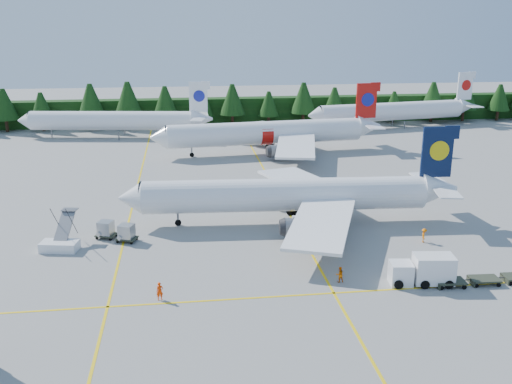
{
  "coord_description": "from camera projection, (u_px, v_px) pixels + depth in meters",
  "views": [
    {
      "loc": [
        -6.96,
        -51.27,
        23.79
      ],
      "look_at": [
        1.57,
        14.63,
        3.5
      ],
      "focal_mm": 40.0,
      "sensor_mm": 36.0,
      "label": 1
    }
  ],
  "objects": [
    {
      "name": "taxi_stripe_cross",
      "position": [
        268.0,
        297.0,
        50.74
      ],
      "size": [
        80.0,
        0.25,
        0.01
      ],
      "primitive_type": "cube",
      "color": "yellow",
      "rests_on": "ground"
    },
    {
      "name": "airliner_navy",
      "position": [
        279.0,
        196.0,
        68.16
      ],
      "size": [
        39.81,
        32.69,
        11.57
      ],
      "rotation": [
        0.0,
        0.0,
        -0.06
      ],
      "color": "white",
      "rests_on": "ground"
    },
    {
      "name": "taxi_stripe_a",
      "position": [
        131.0,
        210.0,
        73.68
      ],
      "size": [
        0.25,
        120.0,
        0.01
      ],
      "primitive_type": "cube",
      "color": "yellow",
      "rests_on": "ground"
    },
    {
      "name": "crew_a",
      "position": [
        160.0,
        291.0,
        50.01
      ],
      "size": [
        0.67,
        0.51,
        1.67
      ],
      "primitive_type": "imported",
      "rotation": [
        0.0,
        0.0,
        0.19
      ],
      "color": "#F53B05",
      "rests_on": "ground"
    },
    {
      "name": "airliner_far_left",
      "position": [
        106.0,
        120.0,
        117.77
      ],
      "size": [
        39.35,
        8.78,
        11.47
      ],
      "rotation": [
        0.0,
        0.0,
        -0.14
      ],
      "color": "white",
      "rests_on": "ground"
    },
    {
      "name": "airliner_far_right",
      "position": [
        387.0,
        111.0,
        128.22
      ],
      "size": [
        40.66,
        10.07,
        11.89
      ],
      "rotation": [
        0.0,
        0.0,
        0.16
      ],
      "color": "white",
      "rests_on": "ground"
    },
    {
      "name": "dolly_train",
      "position": [
        501.0,
        278.0,
        53.4
      ],
      "size": [
        12.94,
        1.95,
        0.16
      ],
      "rotation": [
        0.0,
        0.0,
        -0.05
      ],
      "color": "#323627",
      "rests_on": "ground"
    },
    {
      "name": "service_truck",
      "position": [
        422.0,
        270.0,
        52.93
      ],
      "size": [
        6.05,
        2.81,
        2.82
      ],
      "rotation": [
        0.0,
        0.0,
        -0.12
      ],
      "color": "silver",
      "rests_on": "ground"
    },
    {
      "name": "treeline_hedge",
      "position": [
        212.0,
        111.0,
        133.33
      ],
      "size": [
        220.0,
        4.0,
        6.0
      ],
      "primitive_type": "cube",
      "color": "black",
      "rests_on": "ground"
    },
    {
      "name": "airstairs",
      "position": [
        60.0,
        243.0,
        61.0
      ],
      "size": [
        4.2,
        5.7,
        3.5
      ],
      "rotation": [
        0.0,
        0.0,
        -0.18
      ],
      "color": "white",
      "rests_on": "ground"
    },
    {
      "name": "crew_c",
      "position": [
        424.0,
        235.0,
        62.98
      ],
      "size": [
        0.66,
        0.78,
        1.59
      ],
      "primitive_type": "imported",
      "rotation": [
        0.0,
        0.0,
        1.2
      ],
      "color": "orange",
      "rests_on": "ground"
    },
    {
      "name": "airliner_red",
      "position": [
        262.0,
        133.0,
        103.84
      ],
      "size": [
        42.26,
        34.63,
        12.29
      ],
      "rotation": [
        0.0,
        0.0,
        0.1
      ],
      "color": "white",
      "rests_on": "ground"
    },
    {
      "name": "ground",
      "position": [
        259.0,
        269.0,
        56.43
      ],
      "size": [
        320.0,
        320.0,
        0.0
      ],
      "primitive_type": "plane",
      "color": "gray",
      "rests_on": "ground"
    },
    {
      "name": "crew_b",
      "position": [
        340.0,
        274.0,
        53.45
      ],
      "size": [
        0.8,
        0.65,
        1.55
      ],
      "primitive_type": "imported",
      "rotation": [
        0.0,
        0.0,
        3.23
      ],
      "color": "orange",
      "rests_on": "ground"
    },
    {
      "name": "taxi_stripe_b",
      "position": [
        284.0,
        204.0,
        76.14
      ],
      "size": [
        0.25,
        120.0,
        0.01
      ],
      "primitive_type": "cube",
      "color": "yellow",
      "rests_on": "ground"
    },
    {
      "name": "uld_pair",
      "position": [
        116.0,
        230.0,
        63.61
      ],
      "size": [
        5.0,
        3.7,
        1.66
      ],
      "rotation": [
        0.0,
        0.0,
        -0.35
      ],
      "color": "#323627",
      "rests_on": "ground"
    }
  ]
}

